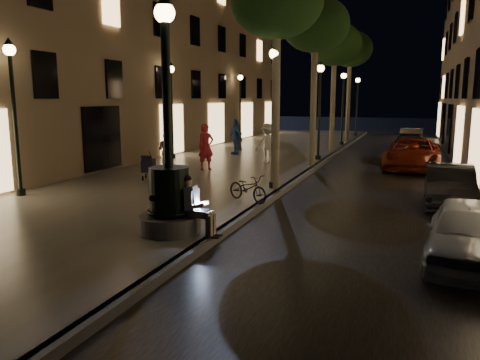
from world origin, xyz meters
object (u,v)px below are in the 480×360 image
at_px(fountain_lamppost, 169,189).
at_px(pedestrian_white, 267,143).
at_px(tree_third, 335,45).
at_px(car_front, 467,233).
at_px(lamp_curb_d, 357,98).
at_px(tree_near, 277,3).
at_px(tree_second, 315,26).
at_px(lamp_left_c, 240,98).
at_px(lamp_curb_b, 320,98).
at_px(pedestrian_dark, 238,137).
at_px(tree_far, 350,50).
at_px(pedestrian_pink, 167,150).
at_px(bicycle, 248,188).
at_px(stroller, 149,166).
at_px(seated_man_laptop, 194,204).
at_px(car_rear, 410,148).
at_px(car_second, 449,186).
at_px(lamp_curb_c, 343,98).
at_px(car_fifth, 411,139).
at_px(car_third, 413,154).
at_px(lamp_left_a, 13,98).
at_px(pedestrian_blue, 236,137).
at_px(lamp_left_b, 171,98).
at_px(pedestrian_red, 206,147).
at_px(lamp_curb_a, 274,98).

height_order(fountain_lamppost, pedestrian_white, fountain_lamppost).
bearing_deg(tree_third, car_front, -72.40).
xyz_separation_m(fountain_lamppost, lamp_curb_d, (0.70, 30.00, 2.02)).
distance_m(fountain_lamppost, tree_near, 7.86).
bearing_deg(tree_second, lamp_left_c, 125.75).
bearing_deg(pedestrian_white, lamp_curb_b, -178.12).
distance_m(lamp_curb_d, pedestrian_dark, 14.62).
height_order(tree_third, tree_far, tree_far).
bearing_deg(pedestrian_pink, bicycle, 142.17).
height_order(fountain_lamppost, stroller, fountain_lamppost).
bearing_deg(tree_second, seated_man_laptop, -90.90).
height_order(car_rear, pedestrian_pink, pedestrian_pink).
bearing_deg(car_second, tree_near, 179.68).
xyz_separation_m(lamp_curb_c, lamp_left_c, (-7.10, 0.00, 0.00)).
xyz_separation_m(car_fifth, bicycle, (-4.40, -19.23, -0.04)).
bearing_deg(pedestrian_pink, car_third, -149.06).
bearing_deg(pedestrian_dark, stroller, 179.63).
height_order(seated_man_laptop, car_second, seated_man_laptop).
relative_size(lamp_left_a, car_fifth, 1.22).
bearing_deg(car_second, lamp_curb_c, 109.16).
height_order(tree_third, car_second, tree_third).
distance_m(pedestrian_white, pedestrian_blue, 3.78).
xyz_separation_m(lamp_left_b, car_rear, (11.40, 5.12, -2.60)).
height_order(car_third, car_fifth, car_third).
height_order(car_second, pedestrian_red, pedestrian_red).
relative_size(tree_near, lamp_left_b, 1.52).
height_order(stroller, car_third, car_third).
height_order(lamp_left_a, pedestrian_red, lamp_left_a).
relative_size(lamp_left_c, pedestrian_blue, 2.52).
bearing_deg(bicycle, tree_second, 26.34).
relative_size(tree_far, pedestrian_blue, 3.93).
distance_m(lamp_left_b, car_rear, 12.76).
height_order(lamp_curb_b, pedestrian_white, lamp_curb_b).
bearing_deg(car_rear, lamp_left_a, -131.98).
xyz_separation_m(fountain_lamppost, lamp_curb_a, (0.70, 6.00, 2.02)).
bearing_deg(pedestrian_white, lamp_curb_c, -145.65).
bearing_deg(lamp_curb_b, lamp_left_b, -164.27).
height_order(lamp_curb_b, pedestrian_blue, lamp_curb_b).
height_order(lamp_left_b, car_fifth, lamp_left_b).
bearing_deg(tree_second, tree_near, -90.48).
distance_m(lamp_curb_c, pedestrian_red, 13.80).
height_order(car_second, pedestrian_dark, pedestrian_dark).
xyz_separation_m(tree_near, tree_third, (-0.05, 12.00, -0.10)).
distance_m(lamp_left_a, car_front, 12.94).
bearing_deg(pedestrian_blue, lamp_left_a, -62.10).
bearing_deg(lamp_curb_a, car_third, 59.28).
bearing_deg(fountain_lamppost, lamp_curb_d, 88.66).
height_order(tree_far, lamp_curb_c, tree_far).
bearing_deg(seated_man_laptop, car_fifth, 79.15).
relative_size(pedestrian_red, pedestrian_dark, 1.25).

